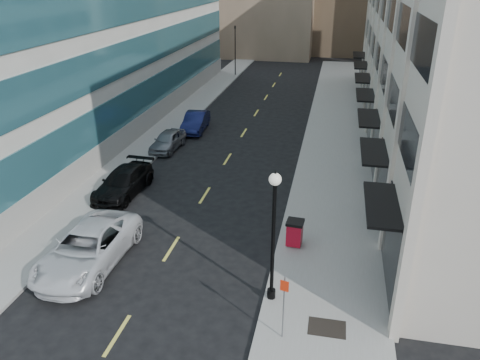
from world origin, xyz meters
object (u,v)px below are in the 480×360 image
at_px(urn_planter, 371,203).
at_px(sign_post, 284,299).
at_px(car_white_van, 88,248).
at_px(traffic_signal, 235,29).
at_px(lamppost, 274,227).
at_px(car_blue_sedan, 196,122).
at_px(trash_bin, 295,232).
at_px(car_black_pickup, 123,182).
at_px(car_silver_sedan, 168,140).

bearing_deg(urn_planter, sign_post, -108.60).
bearing_deg(car_white_van, sign_post, -17.26).
xyz_separation_m(traffic_signal, lamppost, (10.80, -42.85, -2.25)).
relative_size(car_blue_sedan, lamppost, 0.82).
distance_m(car_white_van, trash_bin, 9.63).
relative_size(car_black_pickup, sign_post, 1.96).
bearing_deg(car_white_van, car_black_pickup, 103.22).
xyz_separation_m(traffic_signal, car_silver_sedan, (0.70, -27.00, -5.01)).
distance_m(car_white_van, sign_post, 9.75).
relative_size(car_black_pickup, trash_bin, 4.02).
distance_m(car_blue_sedan, lamppost, 22.80).
bearing_deg(car_white_van, car_blue_sedan, 93.28).
relative_size(car_silver_sedan, sign_post, 1.56).
distance_m(traffic_signal, trash_bin, 40.56).
height_order(car_silver_sedan, lamppost, lamppost).
relative_size(car_white_van, car_silver_sedan, 1.52).
distance_m(car_black_pickup, car_blue_sedan, 12.56).
height_order(traffic_signal, urn_planter, traffic_signal).
height_order(traffic_signal, sign_post, traffic_signal).
bearing_deg(car_silver_sedan, car_white_van, -80.28).
bearing_deg(car_black_pickup, traffic_signal, 94.10).
bearing_deg(sign_post, urn_planter, 84.52).
relative_size(car_white_van, urn_planter, 7.37).
bearing_deg(lamppost, car_blue_sedan, 114.44).
distance_m(lamppost, sign_post, 2.79).
height_order(car_black_pickup, urn_planter, car_black_pickup).
bearing_deg(car_silver_sedan, lamppost, -53.83).
distance_m(car_white_van, car_black_pickup, 7.39).
bearing_deg(car_silver_sedan, sign_post, -55.35).
xyz_separation_m(car_black_pickup, lamppost, (10.10, -8.07, 2.71)).
xyz_separation_m(car_black_pickup, car_blue_sedan, (0.73, 12.54, 0.01)).
distance_m(traffic_signal, sign_post, 46.62).
distance_m(car_white_van, lamppost, 8.94).
bearing_deg(traffic_signal, car_black_pickup, -88.85).
height_order(car_blue_sedan, sign_post, sign_post).
xyz_separation_m(car_black_pickup, car_silver_sedan, (0.00, 7.78, -0.05)).
distance_m(car_blue_sedan, sign_post, 24.92).
distance_m(traffic_signal, car_blue_sedan, 22.83).
relative_size(traffic_signal, car_silver_sedan, 1.68).
relative_size(car_blue_sedan, sign_post, 1.75).
distance_m(car_black_pickup, urn_planter, 14.41).
bearing_deg(car_blue_sedan, trash_bin, -62.92).
height_order(car_blue_sedan, trash_bin, car_blue_sedan).
relative_size(traffic_signal, trash_bin, 5.35).
bearing_deg(lamppost, car_white_van, 174.28).
height_order(car_white_van, urn_planter, car_white_van).
height_order(car_white_van, car_silver_sedan, car_white_van).
bearing_deg(trash_bin, sign_post, -83.34).
bearing_deg(traffic_signal, car_silver_sedan, -88.51).
bearing_deg(traffic_signal, sign_post, -75.65).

